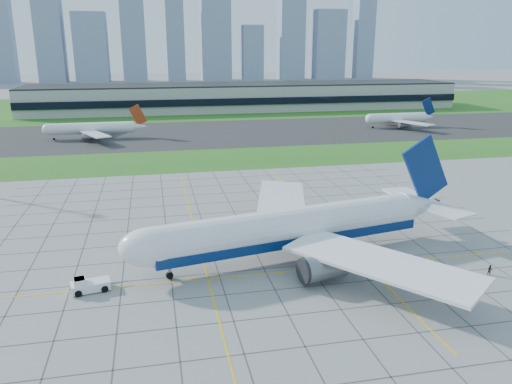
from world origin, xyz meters
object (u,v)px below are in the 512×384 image
at_px(airliner, 293,228).
at_px(distant_jet_1, 93,128).
at_px(distant_jet_2, 399,118).
at_px(crew_far, 490,270).
at_px(crew_near, 107,283).
at_px(pushback_tug, 89,285).

distance_m(airliner, distant_jet_1, 144.93).
bearing_deg(distant_jet_2, crew_far, -111.98).
bearing_deg(airliner, distant_jet_1, 98.36).
height_order(crew_far, distant_jet_2, distant_jet_2).
distance_m(crew_near, crew_far, 63.68).
bearing_deg(distant_jet_2, airliner, -123.61).
relative_size(pushback_tug, distant_jet_2, 0.21).
height_order(crew_near, crew_far, crew_far).
xyz_separation_m(airliner, distant_jet_1, (-48.21, 136.67, -1.21)).
bearing_deg(distant_jet_2, crew_near, -130.83).
bearing_deg(distant_jet_1, airliner, -70.57).
bearing_deg(crew_near, distant_jet_1, 38.34).
xyz_separation_m(airliner, distant_jet_2, (92.50, 139.19, -1.22)).
xyz_separation_m(airliner, crew_far, (30.57, -14.22, -4.78)).
xyz_separation_m(crew_near, distant_jet_1, (-15.70, 142.13, 3.68)).
height_order(crew_far, distant_jet_1, distant_jet_1).
relative_size(airliner, distant_jet_1, 1.54).
xyz_separation_m(crew_far, distant_jet_2, (61.93, 153.41, 3.56)).
bearing_deg(distant_jet_1, pushback_tug, -84.81).
xyz_separation_m(airliner, crew_near, (-32.51, -5.46, -4.90)).
height_order(crew_near, distant_jet_2, distant_jet_2).
distance_m(airliner, crew_far, 34.05).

